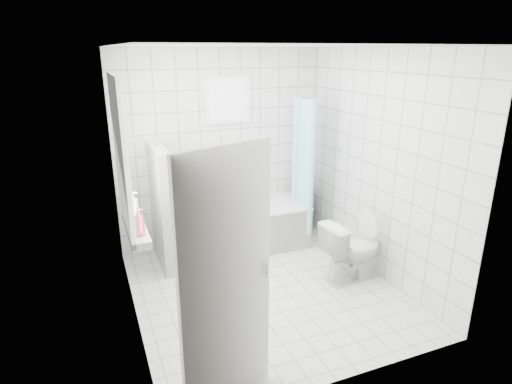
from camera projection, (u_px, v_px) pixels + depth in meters
name	position (u px, v px, depth m)	size (l,w,h in m)	color
ground	(265.00, 290.00, 4.80)	(3.00, 3.00, 0.00)	white
ceiling	(267.00, 46.00, 3.98)	(3.00, 3.00, 0.00)	white
wall_back	(221.00, 149.00, 5.71)	(2.80, 0.02, 2.60)	white
wall_front	(349.00, 235.00, 3.07)	(2.80, 0.02, 2.60)	white
wall_left	(125.00, 196.00, 3.89)	(0.02, 3.00, 2.60)	white
wall_right	(378.00, 166.00, 4.89)	(0.02, 3.00, 2.60)	white
window_left	(124.00, 156.00, 4.07)	(0.01, 0.90, 1.40)	white
window_back	(229.00, 100.00, 5.50)	(0.50, 0.01, 0.50)	white
window_sill	(135.00, 227.00, 4.33)	(0.18, 1.02, 0.08)	white
door	(227.00, 285.00, 3.00)	(0.04, 0.80, 2.00)	silver
bathtub	(238.00, 228.00, 5.73)	(1.85, 0.77, 0.58)	white
partition_wall	(162.00, 207.00, 5.18)	(0.15, 0.85, 1.50)	white
tiled_ledge	(297.00, 213.00, 6.32)	(0.40, 0.24, 0.55)	white
toilet	(352.00, 250.00, 4.93)	(0.41, 0.72, 0.74)	white
curtain_rod	(300.00, 96.00, 5.48)	(0.02, 0.02, 0.80)	silver
shower_curtain	(303.00, 166.00, 5.65)	(0.14, 0.48, 1.78)	#4ED4E4
tub_faucet	(236.00, 181.00, 5.88)	(0.18, 0.06, 0.06)	silver
sill_bottles	(136.00, 213.00, 4.20)	(0.16, 0.57, 0.30)	#DE5678
ledge_bottles	(300.00, 188.00, 6.16)	(0.20, 0.17, 0.25)	#181DC3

